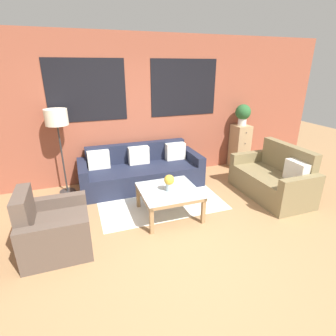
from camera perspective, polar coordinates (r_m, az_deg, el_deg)
The scene contains 11 objects.
ground_plane at distance 3.71m, azimuth 3.79°, elevation -15.44°, with size 16.00×16.00×0.00m, color #9E754C.
wall_back_brick at distance 5.35m, azimuth -6.40°, elevation 12.53°, with size 8.40×0.09×2.80m.
rug at distance 4.71m, azimuth -2.05°, elevation -6.72°, with size 2.11×1.49×0.00m.
couch_dark at distance 5.17m, azimuth -5.88°, elevation -0.76°, with size 2.33×0.88×0.78m.
settee_vintage at distance 5.09m, azimuth 21.96°, elevation -2.29°, with size 0.80×1.47×0.92m.
armchair_corner at distance 3.72m, azimuth -23.64°, elevation -12.15°, with size 0.80×0.87×0.84m.
coffee_table at distance 4.08m, azimuth 0.20°, elevation -5.56°, with size 0.88×0.88×0.44m.
floor_lamp at distance 4.91m, azimuth -23.06°, elevation 9.36°, with size 0.38×0.38×1.54m.
drawer_cabinet at distance 6.23m, azimuth 15.30°, elevation 4.53°, with size 0.35×0.40×0.99m.
potted_plant at distance 6.07m, azimuth 16.00°, elevation 11.39°, with size 0.33×0.33×0.46m.
flower_vase at distance 3.96m, azimuth 0.26°, elevation -3.00°, with size 0.16×0.16×0.26m.
Camera 1 is at (-1.22, -2.71, 2.22)m, focal length 28.00 mm.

